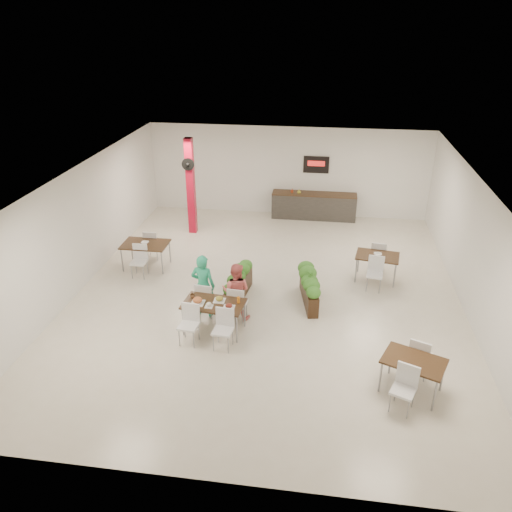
{
  "coord_description": "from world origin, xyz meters",
  "views": [
    {
      "loc": [
        1.34,
        -11.41,
        6.72
      ],
      "look_at": [
        -0.3,
        -0.01,
        1.1
      ],
      "focal_mm": 35.0,
      "sensor_mm": 36.0,
      "label": 1
    }
  ],
  "objects": [
    {
      "name": "service_counter",
      "position": [
        1.0,
        5.65,
        0.49
      ],
      "size": [
        3.0,
        0.64,
        2.2
      ],
      "color": "#2D2A28",
      "rests_on": "ground"
    },
    {
      "name": "diner_man",
      "position": [
        -1.41,
        -1.22,
        0.81
      ],
      "size": [
        0.63,
        0.45,
        1.62
      ],
      "primitive_type": "imported",
      "rotation": [
        0.0,
        0.0,
        3.04
      ],
      "color": "#26A579",
      "rests_on": "ground"
    },
    {
      "name": "side_table_a",
      "position": [
        -3.68,
        1.06,
        0.64
      ],
      "size": [
        1.31,
        1.62,
        0.92
      ],
      "rotation": [
        0.0,
        0.0,
        -0.0
      ],
      "color": "black",
      "rests_on": "ground"
    },
    {
      "name": "main_table",
      "position": [
        -1.02,
        -1.87,
        0.64
      ],
      "size": [
        1.47,
        1.74,
        0.92
      ],
      "rotation": [
        0.0,
        0.0,
        -0.1
      ],
      "color": "black",
      "rests_on": "ground"
    },
    {
      "name": "ground",
      "position": [
        0.0,
        0.0,
        0.0
      ],
      "size": [
        12.0,
        12.0,
        0.0
      ],
      "primitive_type": "plane",
      "color": "beige",
      "rests_on": "ground"
    },
    {
      "name": "side_table_c",
      "position": [
        3.25,
        -3.37,
        0.62
      ],
      "size": [
        1.36,
        1.66,
        0.92
      ],
      "rotation": [
        0.0,
        0.0,
        -0.4
      ],
      "color": "black",
      "rests_on": "ground"
    },
    {
      "name": "room_shell",
      "position": [
        0.0,
        0.0,
        2.01
      ],
      "size": [
        10.1,
        12.1,
        3.22
      ],
      "color": "white",
      "rests_on": "ground"
    },
    {
      "name": "planter_right",
      "position": [
        1.11,
        -0.27,
        0.48
      ],
      "size": [
        0.65,
        1.67,
        0.88
      ],
      "rotation": [
        0.0,
        0.0,
        1.76
      ],
      "color": "black",
      "rests_on": "ground"
    },
    {
      "name": "diner_woman",
      "position": [
        -0.61,
        -1.22,
        0.72
      ],
      "size": [
        0.76,
        0.62,
        1.45
      ],
      "primitive_type": "imported",
      "rotation": [
        0.0,
        0.0,
        3.04
      ],
      "color": "#E66866",
      "rests_on": "ground"
    },
    {
      "name": "red_column",
      "position": [
        -3.0,
        3.79,
        1.64
      ],
      "size": [
        0.4,
        0.41,
        3.2
      ],
      "color": "#B40C27",
      "rests_on": "ground"
    },
    {
      "name": "side_table_b",
      "position": [
        2.9,
        1.22,
        0.63
      ],
      "size": [
        1.25,
        1.66,
        0.92
      ],
      "rotation": [
        0.0,
        0.0,
        -0.15
      ],
      "color": "black",
      "rests_on": "ground"
    },
    {
      "name": "planter_left",
      "position": [
        -0.7,
        -0.35,
        0.5
      ],
      "size": [
        0.56,
        1.81,
        0.94
      ],
      "rotation": [
        0.0,
        0.0,
        1.46
      ],
      "color": "black",
      "rests_on": "ground"
    }
  ]
}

